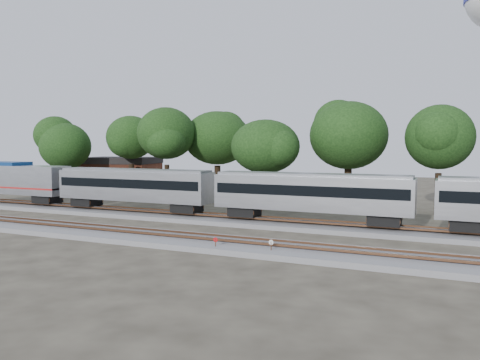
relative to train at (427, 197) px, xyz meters
The scene contains 15 objects.
ground 18.38m from the train, 160.64° to the right, with size 160.00×160.00×0.00m, color #383328.
track_far 17.34m from the train, behind, with size 160.00×5.00×0.73m.
track_near 20.01m from the train, 149.64° to the right, with size 160.00×5.00×0.73m.
train is the anchor object (origin of this frame).
switch_stand_red 17.78m from the train, 138.15° to the right, with size 0.33×0.06×1.03m.
switch_stand_white 14.77m from the train, 129.27° to the right, with size 0.35×0.09×1.10m.
switch_lever 15.77m from the train, 130.31° to the right, with size 0.50×0.30×0.30m, color #512D19.
brick_building 51.24m from the train, 155.46° to the left, with size 12.34×9.61×5.40m.
tree_0 51.67m from the train, 165.78° to the left, with size 7.29×7.29×10.28m.
tree_1 44.82m from the train, 157.90° to the left, with size 8.62×8.62×12.15m.
tree_2 34.88m from the train, 159.26° to the left, with size 9.03×9.03×12.73m.
tree_3 33.73m from the train, 146.59° to the left, with size 8.47×8.47×11.94m.
tree_4 20.97m from the train, 149.56° to the left, with size 7.31×7.31×10.31m.
tree_5 18.34m from the train, 121.22° to the left, with size 8.62×8.62×12.15m.
tree_6 14.15m from the train, 87.16° to the left, with size 8.33×8.33×11.74m.
Camera 1 is at (18.20, -34.14, 7.38)m, focal length 35.00 mm.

